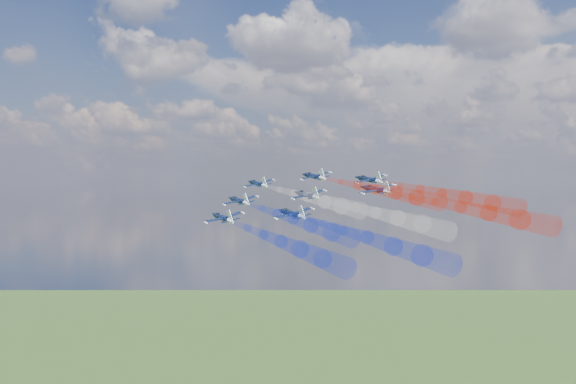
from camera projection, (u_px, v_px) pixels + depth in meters
The scene contains 16 objects.
jet_lead at pixel (258, 184), 162.12m from camera, with size 8.88×11.10×2.96m, color black, non-canonical shape.
trail_lead at pixel (308, 197), 140.89m from camera, with size 3.70×39.76×3.70m, color white, non-canonical shape.
jet_inner_left at pixel (239, 201), 144.77m from camera, with size 8.88×11.10×2.96m, color black, non-canonical shape.
trail_inner_left at pixel (294, 219), 123.54m from camera, with size 3.70×39.76×3.70m, color #1B33E6, non-canonical shape.
jet_inner_right at pixel (314, 176), 156.08m from camera, with size 8.88×11.10×2.96m, color black, non-canonical shape.
trail_inner_right at pixel (376, 189), 134.85m from camera, with size 3.70×39.76×3.70m, color red, non-canonical shape.
jet_outer_left at pixel (223, 218), 130.51m from camera, with size 8.88×11.10×2.96m, color black, non-canonical shape.
trail_outer_left at pixel (281, 242), 109.28m from camera, with size 3.70×39.76×3.70m, color #1B33E6, non-canonical shape.
jet_center_third at pixel (307, 195), 141.26m from camera, with size 8.88×11.10×2.96m, color black, non-canonical shape.
trail_center_third at pixel (375, 213), 120.03m from camera, with size 3.70×39.76×3.70m, color white, non-canonical shape.
jet_outer_right at pixel (369, 180), 150.53m from camera, with size 8.88×11.10×2.96m, color black, non-canonical shape.
trail_outer_right at pixel (442, 193), 129.30m from camera, with size 3.70×39.76×3.70m, color red, non-canonical shape.
jet_rear_left at pixel (292, 214), 125.75m from camera, with size 8.88×11.10×2.96m, color black, non-canonical shape.
trail_rear_left at pixel (367, 238), 104.52m from camera, with size 3.70×39.76×3.70m, color #1B33E6, non-canonical shape.
jet_rear_right at pixel (376, 190), 135.02m from camera, with size 8.88×11.10×2.96m, color black, non-canonical shape.
trail_rear_right at pixel (461, 207), 113.79m from camera, with size 3.70×39.76×3.70m, color red, non-canonical shape.
Camera 1 is at (80.13, -143.93, 173.36)m, focal length 39.20 mm.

